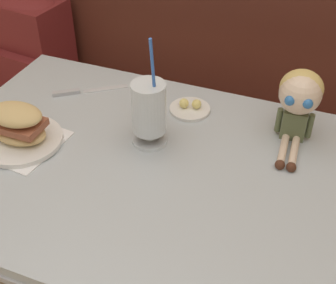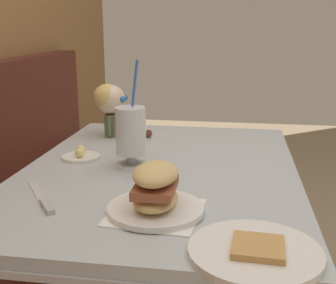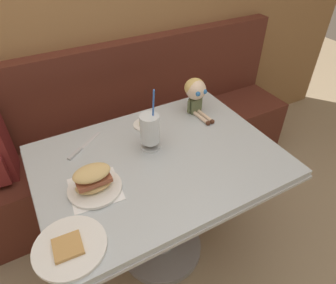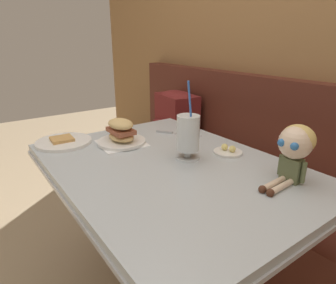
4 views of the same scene
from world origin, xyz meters
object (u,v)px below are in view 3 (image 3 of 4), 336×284
toast_plate (70,247)px  sandwich_plate (94,182)px  butter_saucer (145,124)px  seated_doll (196,91)px  milkshake_glass (150,130)px  butter_knife (79,150)px

toast_plate → sandwich_plate: bearing=53.8°
butter_saucer → seated_doll: bearing=-3.0°
sandwich_plate → butter_saucer: (0.37, 0.31, -0.04)m
butter_saucer → milkshake_glass: bearing=-106.7°
sandwich_plate → seated_doll: bearing=23.6°
milkshake_glass → butter_knife: size_ratio=1.57×
toast_plate → butter_knife: bearing=70.8°
toast_plate → seated_doll: bearing=31.6°
toast_plate → seated_doll: seated_doll is taller
milkshake_glass → butter_saucer: size_ratio=2.63×
sandwich_plate → milkshake_glass: bearing=22.6°
toast_plate → milkshake_glass: milkshake_glass is taller
butter_saucer → butter_knife: size_ratio=0.60×
sandwich_plate → butter_saucer: sandwich_plate is taller
milkshake_glass → butter_saucer: (0.05, 0.18, -0.09)m
milkshake_glass → butter_knife: milkshake_glass is taller
milkshake_glass → sandwich_plate: bearing=-157.4°
milkshake_glass → butter_saucer: bearing=73.3°
toast_plate → sandwich_plate: size_ratio=1.14×
toast_plate → milkshake_glass: bearing=36.2°
milkshake_glass → butter_saucer: milkshake_glass is taller
butter_knife → sandwich_plate: bearing=-92.5°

